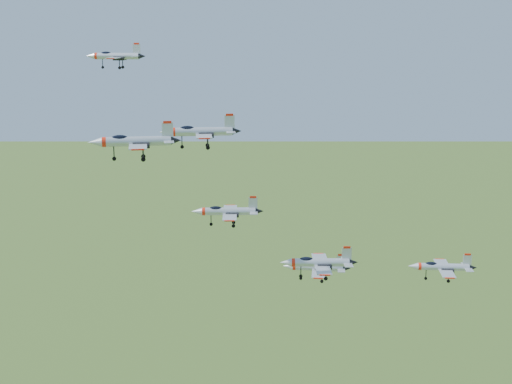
{
  "coord_description": "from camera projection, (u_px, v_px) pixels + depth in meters",
  "views": [
    {
      "loc": [
        24.41,
        -120.99,
        159.7
      ],
      "look_at": [
        12.55,
        -2.05,
        131.58
      ],
      "focal_mm": 50.0,
      "sensor_mm": 36.0,
      "label": 1
    }
  ],
  "objects": [
    {
      "name": "jet_right_high",
      "position": [
        134.0,
        141.0,
        104.78
      ],
      "size": [
        13.53,
        11.45,
        3.66
      ],
      "rotation": [
        0.0,
        0.0,
        0.25
      ],
      "color": "#B5BCC3"
    },
    {
      "name": "jet_lead",
      "position": [
        115.0,
        56.0,
        129.75
      ],
      "size": [
        11.14,
        9.14,
        2.99
      ],
      "rotation": [
        0.0,
        0.0,
        -0.01
      ],
      "color": "#B5BCC3"
    },
    {
      "name": "jet_left_high",
      "position": [
        200.0,
        131.0,
        119.3
      ],
      "size": [
        13.78,
        11.59,
        3.7
      ],
      "rotation": [
        0.0,
        0.0,
        0.2
      ],
      "color": "#B5BCC3"
    },
    {
      "name": "jet_left_low",
      "position": [
        227.0,
        211.0,
        130.2
      ],
      "size": [
        13.3,
        11.08,
        3.56
      ],
      "rotation": [
        0.0,
        0.0,
        0.12
      ],
      "color": "#B5BCC3"
    },
    {
      "name": "jet_trail",
      "position": [
        316.0,
        267.0,
        125.12
      ],
      "size": [
        11.98,
        9.83,
        3.21
      ],
      "rotation": [
        0.0,
        0.0,
        -0.01
      ],
      "color": "#B5BCC3"
    },
    {
      "name": "jet_right_low",
      "position": [
        318.0,
        262.0,
        114.16
      ],
      "size": [
        12.63,
        10.5,
        3.37
      ],
      "rotation": [
        0.0,
        0.0,
        0.11
      ],
      "color": "#B5BCC3"
    },
    {
      "name": "jet_extra",
      "position": [
        441.0,
        267.0,
        136.2
      ],
      "size": [
        13.09,
        10.76,
        3.51
      ],
      "rotation": [
        0.0,
        0.0,
        0.03
      ],
      "color": "#B5BCC3"
    }
  ]
}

